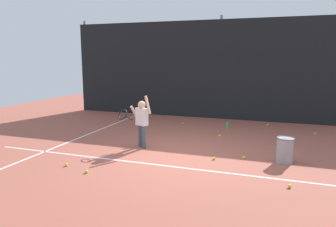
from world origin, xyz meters
TOP-DOWN VIEW (x-y plane):
  - ground_plane at (0.00, 0.00)m, footprint 20.00×20.00m
  - court_line_baseline at (0.00, -0.74)m, footprint 9.00×0.05m
  - court_line_sideline at (-3.24, 1.00)m, footprint 0.05×9.00m
  - back_fence_windscreen at (0.00, 4.97)m, footprint 11.86×0.08m
  - fence_post_0 at (-5.78, 5.03)m, footprint 0.09×0.09m
  - fence_post_1 at (0.00, 5.03)m, footprint 0.09×0.09m
  - tennis_player at (-1.15, 0.39)m, footprint 0.86×0.56m
  - ball_hopper at (2.31, 0.35)m, footprint 0.38×0.38m
  - water_bottle at (0.58, 3.41)m, footprint 0.07×0.07m
  - tennis_ball_0 at (0.55, 2.15)m, footprint 0.07×0.07m
  - tennis_ball_1 at (2.39, -1.11)m, footprint 0.07×0.07m
  - tennis_ball_2 at (1.81, 4.22)m, footprint 0.07×0.07m
  - tennis_ball_3 at (-2.07, -1.46)m, footprint 0.07×0.07m
  - tennis_ball_4 at (3.21, 3.36)m, footprint 0.07×0.07m
  - tennis_ball_5 at (-0.96, 3.47)m, footprint 0.07×0.07m
  - tennis_ball_6 at (-1.42, -1.67)m, footprint 0.07×0.07m
  - tennis_ball_7 at (0.82, 0.01)m, footprint 0.07×0.07m
  - tennis_ball_8 at (1.44, 0.29)m, footprint 0.07×0.07m

SIDE VIEW (x-z plane):
  - ground_plane at x=0.00m, z-range 0.00..0.00m
  - court_line_baseline at x=0.00m, z-range 0.00..0.00m
  - court_line_sideline at x=-3.24m, z-range 0.00..0.00m
  - tennis_ball_0 at x=0.55m, z-range 0.00..0.07m
  - tennis_ball_1 at x=2.39m, z-range 0.00..0.07m
  - tennis_ball_2 at x=1.81m, z-range 0.00..0.07m
  - tennis_ball_3 at x=-2.07m, z-range 0.00..0.07m
  - tennis_ball_4 at x=3.21m, z-range 0.00..0.07m
  - tennis_ball_5 at x=-0.96m, z-range 0.00..0.07m
  - tennis_ball_6 at x=-1.42m, z-range 0.00..0.07m
  - tennis_ball_7 at x=0.82m, z-range 0.00..0.07m
  - tennis_ball_8 at x=1.44m, z-range 0.00..0.07m
  - water_bottle at x=0.58m, z-range 0.00..0.22m
  - ball_hopper at x=2.31m, z-range 0.01..0.57m
  - tennis_player at x=-1.15m, z-range 0.05..1.40m
  - back_fence_windscreen at x=0.00m, z-range 0.00..3.64m
  - fence_post_0 at x=-5.78m, z-range 0.00..3.79m
  - fence_post_1 at x=0.00m, z-range 0.00..3.79m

